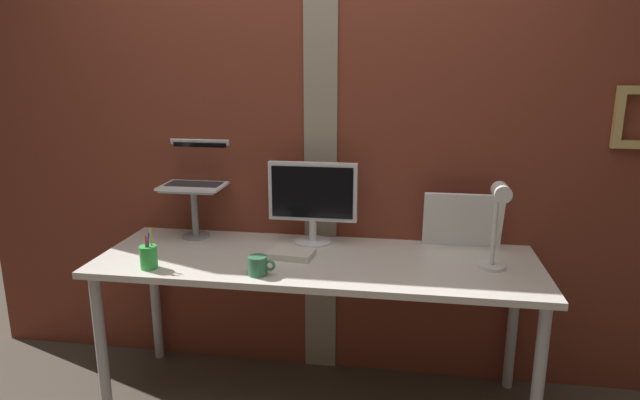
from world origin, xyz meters
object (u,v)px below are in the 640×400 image
at_px(desk_lamp, 498,217).
at_px(pen_cup, 149,257).
at_px(coffee_mug, 258,266).
at_px(monitor, 313,196).
at_px(laptop, 198,172).
at_px(whiteboard_panel, 463,220).

xyz_separation_m(desk_lamp, pen_cup, (-1.47, -0.18, -0.19)).
bearing_deg(coffee_mug, monitor, 70.78).
bearing_deg(coffee_mug, desk_lamp, 10.50).
bearing_deg(laptop, coffee_mug, -49.38).
height_order(whiteboard_panel, pen_cup, whiteboard_panel).
distance_m(monitor, pen_cup, 0.81).
bearing_deg(coffee_mug, pen_cup, -179.97).
relative_size(monitor, laptop, 1.38).
relative_size(monitor, whiteboard_panel, 1.17).
relative_size(desk_lamp, pen_cup, 2.22).
bearing_deg(whiteboard_panel, laptop, 178.36).
xyz_separation_m(pen_cup, coffee_mug, (0.49, 0.00, -0.01)).
bearing_deg(desk_lamp, coffee_mug, -169.50).
xyz_separation_m(laptop, pen_cup, (-0.04, -0.53, -0.27)).
height_order(monitor, desk_lamp, monitor).
bearing_deg(desk_lamp, laptop, 166.51).
height_order(laptop, coffee_mug, laptop).
bearing_deg(coffee_mug, laptop, 130.62).
distance_m(desk_lamp, coffee_mug, 1.02).
relative_size(pen_cup, coffee_mug, 1.52).
bearing_deg(desk_lamp, monitor, 162.10).
bearing_deg(pen_cup, coffee_mug, 0.03).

